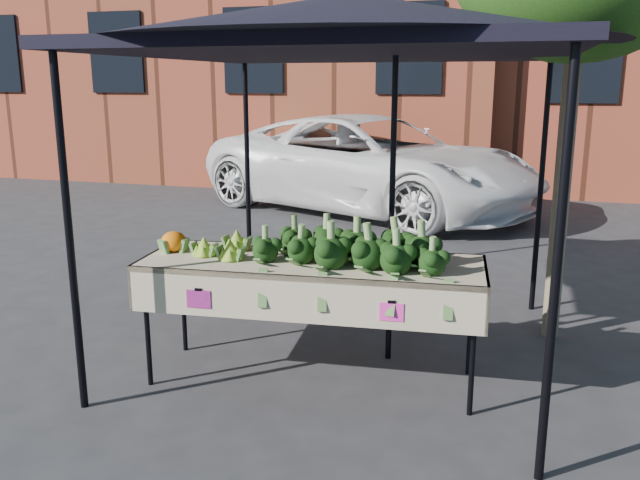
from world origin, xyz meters
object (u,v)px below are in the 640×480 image
Objects in this scene: canopy at (349,182)px; street_tree at (570,100)px; vehicle at (373,34)px; table at (312,321)px.

street_tree is at bearing 26.30° from canopy.
vehicle is 5.78m from street_tree.
canopy is 6.12m from vehicle.
vehicle reaches higher than canopy.
street_tree is (2.68, -5.04, -0.88)m from vehicle.
vehicle is (-1.09, 5.83, 1.49)m from canopy.
canopy is 0.55× the size of vehicle.
vehicle is 1.44× the size of street_tree.
canopy is (0.11, 0.61, 0.92)m from table.
table is 2.68m from street_tree.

